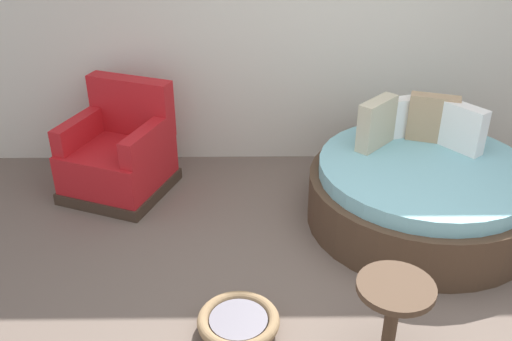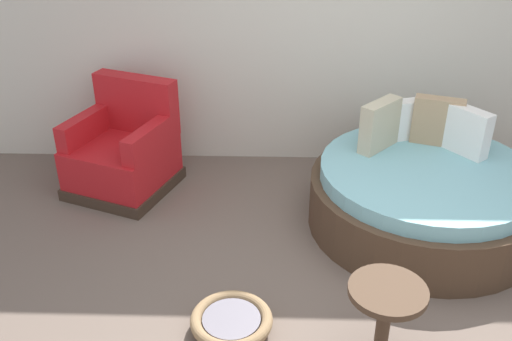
% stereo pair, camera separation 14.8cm
% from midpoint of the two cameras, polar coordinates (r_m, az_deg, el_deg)
% --- Properties ---
extents(ground_plane, '(8.00, 8.00, 0.02)m').
position_cam_midpoint_polar(ground_plane, '(3.89, 8.18, -13.36)').
color(ground_plane, '#66564C').
extents(round_daybed, '(1.77, 1.77, 0.92)m').
position_cam_midpoint_polar(round_daybed, '(4.67, 15.28, -1.98)').
color(round_daybed, '#473323').
rests_on(round_daybed, ground_plane).
extents(red_armchair, '(1.03, 1.03, 0.94)m').
position_cam_midpoint_polar(red_armchair, '(5.07, -14.24, 1.51)').
color(red_armchair, '#38281E').
rests_on(red_armchair, ground_plane).
extents(pet_basket, '(0.51, 0.51, 0.13)m').
position_cam_midpoint_polar(pet_basket, '(3.63, -2.96, -15.02)').
color(pet_basket, '#8E704C').
rests_on(pet_basket, ground_plane).
extents(side_table, '(0.44, 0.44, 0.52)m').
position_cam_midpoint_polar(side_table, '(3.34, 12.41, -12.35)').
color(side_table, '#473323').
rests_on(side_table, ground_plane).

